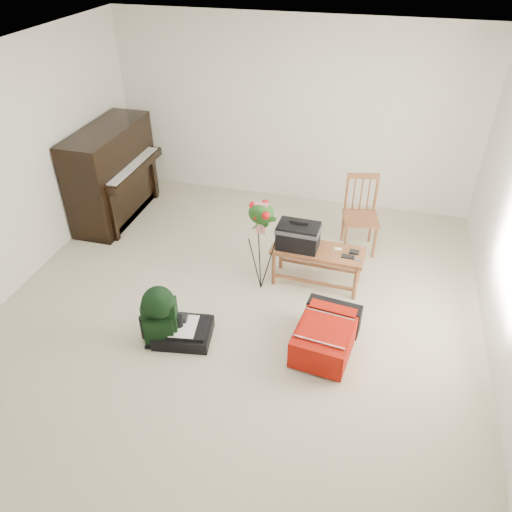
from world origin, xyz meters
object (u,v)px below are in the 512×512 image
(piano, at_px, (113,175))
(dining_chair, at_px, (361,215))
(green_backpack, at_px, (159,313))
(flower_stand, at_px, (261,247))
(red_suitcase, at_px, (327,331))
(black_duffel, at_px, (183,331))
(bench, at_px, (304,241))

(piano, bearing_deg, dining_chair, 0.52)
(green_backpack, bearing_deg, flower_stand, 38.18)
(green_backpack, bearing_deg, dining_chair, 34.68)
(piano, distance_m, red_suitcase, 3.66)
(black_duffel, bearing_deg, green_backpack, -163.91)
(bench, bearing_deg, black_duffel, -126.22)
(bench, distance_m, flower_stand, 0.49)
(green_backpack, relative_size, flower_stand, 0.57)
(black_duffel, bearing_deg, dining_chair, 44.99)
(dining_chair, height_order, green_backpack, dining_chair)
(piano, xyz_separation_m, bench, (2.75, -0.84, -0.05))
(black_duffel, bearing_deg, piano, 121.71)
(dining_chair, relative_size, flower_stand, 0.84)
(piano, relative_size, red_suitcase, 1.82)
(black_duffel, distance_m, green_backpack, 0.34)
(dining_chair, xyz_separation_m, green_backpack, (-1.69, -2.18, -0.11))
(piano, height_order, dining_chair, piano)
(bench, distance_m, red_suitcase, 1.10)
(piano, height_order, flower_stand, piano)
(piano, xyz_separation_m, black_duffel, (1.78, -2.06, -0.52))
(bench, relative_size, red_suitcase, 1.25)
(black_duffel, distance_m, flower_stand, 1.21)
(dining_chair, bearing_deg, black_duffel, -137.63)
(dining_chair, height_order, black_duffel, dining_chair)
(bench, height_order, black_duffel, bench)
(black_duffel, relative_size, green_backpack, 0.96)
(bench, height_order, red_suitcase, bench)
(green_backpack, bearing_deg, red_suitcase, -4.62)
(red_suitcase, height_order, black_duffel, red_suitcase)
(black_duffel, height_order, green_backpack, green_backpack)
(piano, height_order, black_duffel, piano)
(green_backpack, distance_m, flower_stand, 1.30)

